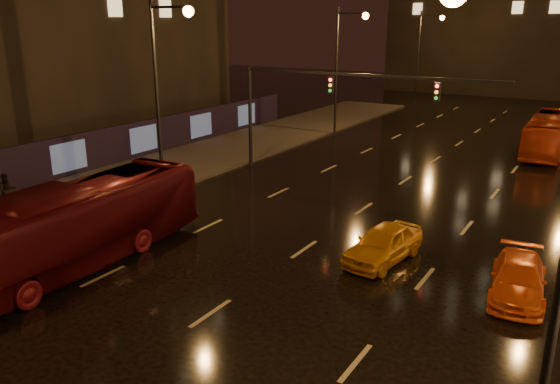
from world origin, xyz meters
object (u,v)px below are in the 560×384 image
at_px(bus_red, 73,227).
at_px(pedestrian_b, 7,191).
at_px(bus_curb, 548,134).
at_px(taxi_near, 383,244).
at_px(taxi_far, 518,279).

distance_m(bus_red, pedestrian_b, 8.59).
height_order(bus_curb, taxi_near, bus_curb).
height_order(taxi_far, pedestrian_b, pedestrian_b).
bearing_deg(taxi_far, bus_red, -163.80).
height_order(taxi_near, taxi_far, taxi_near).
bearing_deg(pedestrian_b, bus_curb, -22.23).
xyz_separation_m(taxi_near, taxi_far, (4.90, -0.27, -0.09)).
distance_m(bus_curb, taxi_near, 23.47).
bearing_deg(bus_red, taxi_near, 31.93).
bearing_deg(taxi_near, bus_curb, 90.58).
distance_m(taxi_near, pedestrian_b, 18.24).
xyz_separation_m(taxi_near, pedestrian_b, (-17.77, -4.07, 0.30)).
bearing_deg(taxi_near, taxi_far, 4.52).
distance_m(bus_curb, taxi_far, 23.65).
bearing_deg(taxi_far, pedestrian_b, -177.83).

